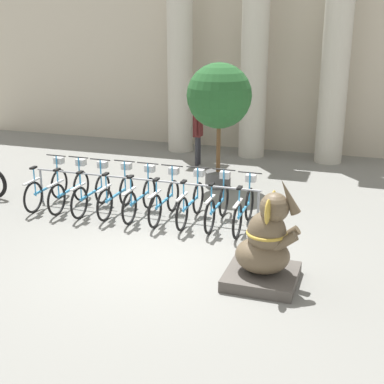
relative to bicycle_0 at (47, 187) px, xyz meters
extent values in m
plane|color=slate|center=(3.29, -1.81, -0.41)|extent=(60.00, 60.00, 0.00)
cube|color=#BCB29E|center=(3.29, 6.79, 2.59)|extent=(20.00, 0.20, 6.00)
cylinder|color=#BCB7A8|center=(1.04, 5.79, 2.09)|extent=(0.77, 0.77, 5.00)
cylinder|color=#BCB7A8|center=(3.29, 5.79, 2.09)|extent=(0.77, 0.77, 5.00)
cylinder|color=#BCB7A8|center=(5.54, 5.79, 2.09)|extent=(0.77, 0.77, 5.00)
cylinder|color=gray|center=(-0.25, 0.14, -0.03)|extent=(0.05, 0.05, 0.75)
cylinder|color=gray|center=(4.67, 0.14, -0.03)|extent=(0.05, 0.05, 0.75)
cylinder|color=gray|center=(2.21, 0.14, 0.34)|extent=(5.02, 0.04, 0.04)
torus|color=black|center=(0.00, 0.47, -0.07)|extent=(0.05, 0.68, 0.68)
torus|color=black|center=(0.00, -0.54, -0.07)|extent=(0.05, 0.68, 0.68)
cube|color=#338CC6|center=(0.00, -0.04, -0.02)|extent=(0.04, 0.92, 0.04)
cube|color=#BCBCBC|center=(0.00, -0.54, 0.28)|extent=(0.06, 0.56, 0.03)
cylinder|color=#338CC6|center=(0.00, -0.44, 0.23)|extent=(0.03, 0.03, 0.60)
cube|color=black|center=(0.00, -0.44, 0.55)|extent=(0.08, 0.18, 0.04)
cylinder|color=#338CC6|center=(0.00, 0.43, 0.27)|extent=(0.03, 0.03, 0.68)
cylinder|color=black|center=(0.00, 0.43, 0.61)|extent=(0.48, 0.03, 0.03)
cube|color=#BCBCBC|center=(0.00, 0.53, 0.47)|extent=(0.20, 0.16, 0.14)
torus|color=black|center=(0.55, 0.49, -0.07)|extent=(0.05, 0.68, 0.68)
torus|color=black|center=(0.55, -0.52, -0.07)|extent=(0.05, 0.68, 0.68)
cube|color=#338CC6|center=(0.55, -0.02, -0.02)|extent=(0.04, 0.92, 0.04)
cube|color=#BCBCBC|center=(0.55, -0.52, 0.28)|extent=(0.06, 0.56, 0.03)
cylinder|color=#338CC6|center=(0.55, -0.42, 0.23)|extent=(0.03, 0.03, 0.60)
cube|color=black|center=(0.55, -0.42, 0.55)|extent=(0.08, 0.18, 0.04)
cylinder|color=#338CC6|center=(0.55, 0.45, 0.27)|extent=(0.03, 0.03, 0.68)
cylinder|color=black|center=(0.55, 0.45, 0.61)|extent=(0.48, 0.03, 0.03)
cube|color=#BCBCBC|center=(0.55, 0.55, 0.47)|extent=(0.20, 0.16, 0.14)
torus|color=black|center=(1.11, 0.46, -0.07)|extent=(0.05, 0.68, 0.68)
torus|color=black|center=(1.11, -0.56, -0.07)|extent=(0.05, 0.68, 0.68)
cube|color=#338CC6|center=(1.11, -0.05, -0.02)|extent=(0.04, 0.92, 0.04)
cube|color=#BCBCBC|center=(1.11, -0.56, 0.28)|extent=(0.06, 0.56, 0.03)
cylinder|color=#338CC6|center=(1.11, -0.46, 0.23)|extent=(0.03, 0.03, 0.60)
cube|color=black|center=(1.11, -0.46, 0.55)|extent=(0.08, 0.18, 0.04)
cylinder|color=#338CC6|center=(1.11, 0.42, 0.27)|extent=(0.03, 0.03, 0.68)
cylinder|color=black|center=(1.11, 0.42, 0.61)|extent=(0.48, 0.03, 0.03)
cube|color=#BCBCBC|center=(1.11, 0.52, 0.47)|extent=(0.20, 0.16, 0.14)
torus|color=black|center=(1.66, 0.51, -0.07)|extent=(0.05, 0.68, 0.68)
torus|color=black|center=(1.66, -0.50, -0.07)|extent=(0.05, 0.68, 0.68)
cube|color=#338CC6|center=(1.66, 0.01, -0.02)|extent=(0.04, 0.92, 0.04)
cube|color=#BCBCBC|center=(1.66, -0.50, 0.28)|extent=(0.06, 0.56, 0.03)
cylinder|color=#338CC6|center=(1.66, -0.40, 0.23)|extent=(0.03, 0.03, 0.60)
cube|color=black|center=(1.66, -0.40, 0.55)|extent=(0.08, 0.18, 0.04)
cylinder|color=#338CC6|center=(1.66, 0.47, 0.27)|extent=(0.03, 0.03, 0.68)
cylinder|color=black|center=(1.66, 0.47, 0.61)|extent=(0.48, 0.03, 0.03)
cube|color=#BCBCBC|center=(1.66, 0.57, 0.47)|extent=(0.20, 0.16, 0.14)
torus|color=black|center=(2.21, 0.50, -0.07)|extent=(0.05, 0.68, 0.68)
torus|color=black|center=(2.21, -0.52, -0.07)|extent=(0.05, 0.68, 0.68)
cube|color=#338CC6|center=(2.21, -0.01, -0.02)|extent=(0.04, 0.92, 0.04)
cube|color=#BCBCBC|center=(2.21, -0.52, 0.28)|extent=(0.06, 0.56, 0.03)
cylinder|color=#338CC6|center=(2.21, -0.42, 0.23)|extent=(0.03, 0.03, 0.60)
cube|color=black|center=(2.21, -0.42, 0.55)|extent=(0.08, 0.18, 0.04)
cylinder|color=#338CC6|center=(2.21, 0.46, 0.27)|extent=(0.03, 0.03, 0.68)
cylinder|color=black|center=(2.21, 0.46, 0.61)|extent=(0.48, 0.03, 0.03)
cube|color=#BCBCBC|center=(2.21, 0.56, 0.47)|extent=(0.20, 0.16, 0.14)
torus|color=black|center=(2.76, 0.49, -0.07)|extent=(0.05, 0.68, 0.68)
torus|color=black|center=(2.76, -0.53, -0.07)|extent=(0.05, 0.68, 0.68)
cube|color=#338CC6|center=(2.76, -0.02, -0.02)|extent=(0.04, 0.92, 0.04)
cube|color=#BCBCBC|center=(2.76, -0.53, 0.28)|extent=(0.06, 0.56, 0.03)
cylinder|color=#338CC6|center=(2.76, -0.43, 0.23)|extent=(0.03, 0.03, 0.60)
cube|color=black|center=(2.76, -0.43, 0.55)|extent=(0.08, 0.18, 0.04)
cylinder|color=#338CC6|center=(2.76, 0.45, 0.27)|extent=(0.03, 0.03, 0.68)
cylinder|color=black|center=(2.76, 0.45, 0.61)|extent=(0.48, 0.03, 0.03)
cube|color=#BCBCBC|center=(2.76, 0.55, 0.47)|extent=(0.20, 0.16, 0.14)
torus|color=black|center=(3.32, 0.51, -0.07)|extent=(0.05, 0.68, 0.68)
torus|color=black|center=(3.32, -0.50, -0.07)|extent=(0.05, 0.68, 0.68)
cube|color=#338CC6|center=(3.32, 0.01, -0.02)|extent=(0.04, 0.92, 0.04)
cube|color=#BCBCBC|center=(3.32, -0.50, 0.28)|extent=(0.06, 0.56, 0.03)
cylinder|color=#338CC6|center=(3.32, -0.40, 0.23)|extent=(0.03, 0.03, 0.60)
cube|color=black|center=(3.32, -0.40, 0.55)|extent=(0.08, 0.18, 0.04)
cylinder|color=#338CC6|center=(3.32, 0.47, 0.27)|extent=(0.03, 0.03, 0.68)
cylinder|color=black|center=(3.32, 0.47, 0.61)|extent=(0.48, 0.03, 0.03)
cube|color=#BCBCBC|center=(3.32, 0.57, 0.47)|extent=(0.20, 0.16, 0.14)
torus|color=black|center=(3.87, 0.53, -0.07)|extent=(0.05, 0.68, 0.68)
torus|color=black|center=(3.87, -0.48, -0.07)|extent=(0.05, 0.68, 0.68)
cube|color=#338CC6|center=(3.87, 0.02, -0.02)|extent=(0.04, 0.92, 0.04)
cube|color=#BCBCBC|center=(3.87, -0.48, 0.28)|extent=(0.06, 0.56, 0.03)
cylinder|color=#338CC6|center=(3.87, -0.38, 0.23)|extent=(0.03, 0.03, 0.60)
cube|color=black|center=(3.87, -0.38, 0.55)|extent=(0.08, 0.18, 0.04)
cylinder|color=#338CC6|center=(3.87, 0.49, 0.27)|extent=(0.03, 0.03, 0.68)
cylinder|color=black|center=(3.87, 0.49, 0.61)|extent=(0.48, 0.03, 0.03)
cube|color=#BCBCBC|center=(3.87, 0.59, 0.47)|extent=(0.20, 0.16, 0.14)
torus|color=black|center=(4.42, 0.48, -0.07)|extent=(0.05, 0.68, 0.68)
torus|color=black|center=(4.42, -0.54, -0.07)|extent=(0.05, 0.68, 0.68)
cube|color=#338CC6|center=(4.42, -0.03, -0.02)|extent=(0.04, 0.92, 0.04)
cube|color=#BCBCBC|center=(4.42, -0.54, 0.28)|extent=(0.06, 0.56, 0.03)
cylinder|color=#338CC6|center=(4.42, -0.44, 0.23)|extent=(0.03, 0.03, 0.60)
cube|color=black|center=(4.42, -0.44, 0.55)|extent=(0.08, 0.18, 0.04)
cylinder|color=#338CC6|center=(4.42, 0.44, 0.27)|extent=(0.03, 0.03, 0.68)
cylinder|color=black|center=(4.42, 0.44, 0.61)|extent=(0.48, 0.03, 0.03)
cube|color=#BCBCBC|center=(4.42, 0.54, 0.47)|extent=(0.20, 0.16, 0.14)
cube|color=#4C4742|center=(5.21, -2.13, -0.32)|extent=(1.10, 1.10, 0.18)
ellipsoid|color=brown|center=(5.21, -2.13, 0.05)|extent=(0.85, 0.75, 0.55)
ellipsoid|color=brown|center=(5.26, -2.13, 0.42)|extent=(0.60, 0.55, 0.70)
sphere|color=brown|center=(5.36, -2.13, 0.85)|extent=(0.45, 0.45, 0.45)
ellipsoid|color=#B79333|center=(5.30, -1.90, 0.85)|extent=(0.08, 0.32, 0.38)
ellipsoid|color=#B79333|center=(5.30, -2.35, 0.85)|extent=(0.08, 0.32, 0.38)
cone|color=brown|center=(5.56, -2.13, 1.04)|extent=(0.38, 0.16, 0.56)
cylinder|color=brown|center=(5.53, -2.00, 0.35)|extent=(0.44, 0.15, 0.40)
cylinder|color=brown|center=(5.53, -2.25, 0.35)|extent=(0.44, 0.15, 0.40)
torus|color=#B79333|center=(5.26, -2.13, 0.42)|extent=(0.63, 0.63, 0.05)
cylinder|color=#28282D|center=(2.10, 4.34, 0.01)|extent=(0.11, 0.11, 0.82)
cylinder|color=#28282D|center=(2.10, 4.17, 0.01)|extent=(0.11, 0.11, 0.82)
cube|color=#4C1919|center=(2.10, 4.25, 0.73)|extent=(0.20, 0.32, 0.62)
sphere|color=tan|center=(2.10, 4.25, 1.17)|extent=(0.22, 0.22, 0.22)
cylinder|color=#4C1919|center=(2.10, 4.45, 0.76)|extent=(0.07, 0.07, 0.56)
cylinder|color=#4C1919|center=(2.10, 4.05, 0.76)|extent=(0.07, 0.07, 0.56)
cylinder|color=#4C4C4C|center=(3.20, 2.47, -0.22)|extent=(0.62, 0.62, 0.38)
cylinder|color=brown|center=(3.20, 2.47, 0.59)|extent=(0.10, 0.10, 1.23)
sphere|color=#235628|center=(3.20, 2.47, 1.81)|extent=(1.53, 1.53, 1.53)
camera|label=1|loc=(6.57, -9.61, 3.52)|focal=50.00mm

